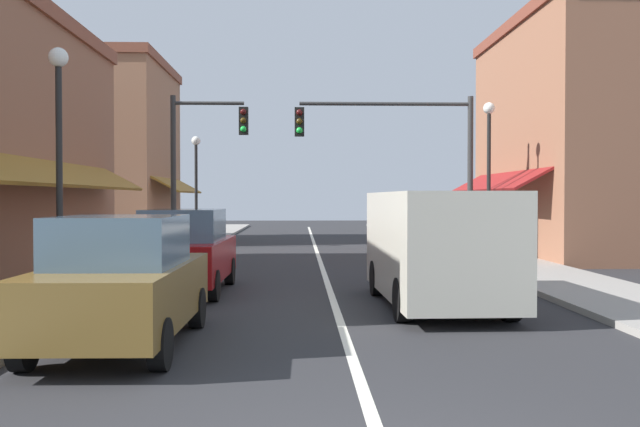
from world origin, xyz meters
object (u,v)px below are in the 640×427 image
Objects in this scene: parked_car_second_left at (185,251)px; traffic_signal_left_corner at (198,152)px; parked_car_nearest_left at (122,282)px; street_lamp_right_mid at (489,155)px; van_in_lane at (436,245)px; street_lamp_left_near at (59,132)px; street_lamp_left_far at (196,172)px; traffic_signal_mast_arm at (406,147)px.

traffic_signal_left_corner reaches higher than parked_car_second_left.
parked_car_nearest_left is 14.71m from street_lamp_right_mid.
street_lamp_right_mid reaches higher than van_in_lane.
street_lamp_left_near reaches higher than parked_car_second_left.
street_lamp_left_near is at bearing -137.62° from parked_car_second_left.
traffic_signal_left_corner is 1.20× the size of street_lamp_left_far.
traffic_signal_mast_arm is (5.82, 7.29, 2.76)m from parked_car_second_left.
traffic_signal_left_corner is 1.09× the size of street_lamp_right_mid.
street_lamp_left_far is (-7.53, 6.18, -0.59)m from traffic_signal_mast_arm.
van_in_lane is 1.16× the size of street_lamp_left_far.
street_lamp_left_near is 0.97× the size of street_lamp_right_mid.
traffic_signal_mast_arm is at bearing 161.92° from street_lamp_right_mid.
street_lamp_left_near is (-1.14, -10.04, -0.29)m from traffic_signal_left_corner.
street_lamp_right_mid reaches higher than parked_car_second_left.
street_lamp_left_near is at bearing -141.16° from street_lamp_right_mid.
street_lamp_right_mid is at bearing -10.96° from traffic_signal_left_corner.
street_lamp_right_mid reaches higher than parked_car_nearest_left.
traffic_signal_mast_arm is (5.78, 12.75, 2.76)m from parked_car_nearest_left.
traffic_signal_mast_arm is (0.87, 9.37, 2.49)m from van_in_lane.
street_lamp_left_far is at bearing 99.06° from traffic_signal_left_corner.
street_lamp_left_far is (-0.83, 5.21, -0.46)m from traffic_signal_left_corner.
street_lamp_left_near is (-7.84, -9.07, -0.41)m from traffic_signal_mast_arm.
parked_car_nearest_left is 0.83× the size of street_lamp_right_mid.
parked_car_second_left is at bearing -83.91° from traffic_signal_left_corner.
parked_car_second_left is 0.92× the size of street_lamp_left_far.
parked_car_second_left is 5.37m from van_in_lane.
street_lamp_right_mid is at bearing -18.08° from traffic_signal_mast_arm.
street_lamp_right_mid is at bearing -35.00° from street_lamp_left_far.
street_lamp_left_near is at bearing -96.47° from traffic_signal_left_corner.
parked_car_second_left is 0.86× the size of street_lamp_left_near.
traffic_signal_left_corner is at bearing 97.14° from parked_car_second_left.
street_lamp_right_mid is (10.28, 8.27, 0.09)m from street_lamp_left_near.
parked_car_nearest_left is 0.72× the size of traffic_signal_mast_arm.
traffic_signal_left_corner is (-6.70, 0.97, -0.13)m from traffic_signal_mast_arm.
traffic_signal_left_corner reaches higher than parked_car_nearest_left.
traffic_signal_mast_arm is at bearing 83.35° from van_in_lane.
traffic_signal_mast_arm is at bearing 66.27° from parked_car_nearest_left.
parked_car_second_left is 0.84× the size of street_lamp_right_mid.
traffic_signal_left_corner is (-0.88, 8.26, 2.64)m from parked_car_second_left.
street_lamp_right_mid is at bearing 38.84° from street_lamp_left_near.
street_lamp_left_far is (-6.66, 15.55, 1.91)m from van_in_lane.
parked_car_second_left is 0.73× the size of traffic_signal_mast_arm.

